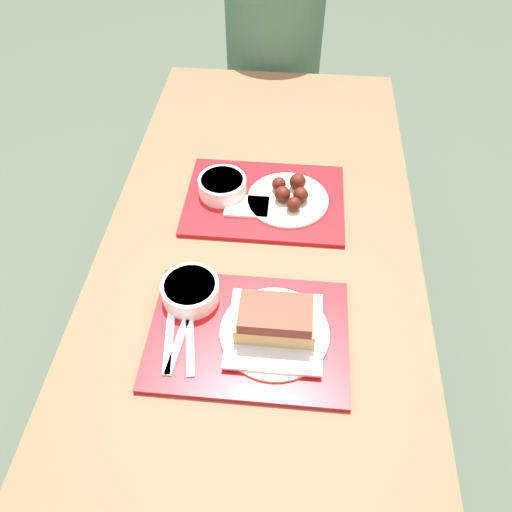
{
  "coord_description": "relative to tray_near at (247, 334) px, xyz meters",
  "views": [
    {
      "loc": [
        0.07,
        -0.78,
        1.65
      ],
      "look_at": [
        -0.0,
        -0.01,
        0.77
      ],
      "focal_mm": 35.0,
      "sensor_mm": 36.0,
      "label": 1
    }
  ],
  "objects": [
    {
      "name": "picnic_table",
      "position": [
        0.0,
        0.2,
        -0.1
      ],
      "size": [
        0.79,
        1.83,
        0.73
      ],
      "color": "brown",
      "rests_on": "ground_plane"
    },
    {
      "name": "plastic_fork_near",
      "position": [
        -0.14,
        -0.03,
        0.01
      ],
      "size": [
        0.03,
        0.17,
        0.0
      ],
      "color": "white",
      "rests_on": "tray_near"
    },
    {
      "name": "bowl_coleslaw_far",
      "position": [
        -0.11,
        0.44,
        0.03
      ],
      "size": [
        0.13,
        0.13,
        0.05
      ],
      "color": "white",
      "rests_on": "tray_far"
    },
    {
      "name": "plastic_knife_near",
      "position": [
        -0.12,
        -0.03,
        0.01
      ],
      "size": [
        0.05,
        0.17,
        0.0
      ],
      "color": "white",
      "rests_on": "tray_near"
    },
    {
      "name": "person_seated_across",
      "position": [
        -0.03,
        1.34,
        0.02
      ],
      "size": [
        0.37,
        0.37,
        0.74
      ],
      "color": "#477051",
      "rests_on": "picnic_bench_far"
    },
    {
      "name": "tray_near",
      "position": [
        0.0,
        0.0,
        0.0
      ],
      "size": [
        0.42,
        0.31,
        0.01
      ],
      "color": "#B21419",
      "rests_on": "picnic_table"
    },
    {
      "name": "wings_plate_far",
      "position": [
        0.07,
        0.42,
        0.02
      ],
      "size": [
        0.22,
        0.22,
        0.05
      ],
      "color": "beige",
      "rests_on": "tray_far"
    },
    {
      "name": "napkin_far",
      "position": [
        -0.04,
        0.39,
        0.01
      ],
      "size": [
        0.11,
        0.08,
        0.01
      ],
      "color": "white",
      "rests_on": "tray_far"
    },
    {
      "name": "picnic_bench_far",
      "position": [
        0.0,
        1.34,
        -0.36
      ],
      "size": [
        0.75,
        0.28,
        0.45
      ],
      "color": "brown",
      "rests_on": "ground_plane"
    },
    {
      "name": "brisket_sandwich_plate",
      "position": [
        0.06,
        0.0,
        0.04
      ],
      "size": [
        0.23,
        0.23,
        0.09
      ],
      "color": "beige",
      "rests_on": "tray_near"
    },
    {
      "name": "ground_plane",
      "position": [
        0.0,
        0.2,
        -0.74
      ],
      "size": [
        12.0,
        12.0,
        0.0
      ],
      "primitive_type": "plane",
      "color": "#424C3D"
    },
    {
      "name": "tray_far",
      "position": [
        0.0,
        0.43,
        0.0
      ],
      "size": [
        0.42,
        0.31,
        0.01
      ],
      "color": "#B21419",
      "rests_on": "picnic_table"
    },
    {
      "name": "condiment_packet",
      "position": [
        -0.01,
        0.07,
        0.01
      ],
      "size": [
        0.04,
        0.03,
        0.01
      ],
      "color": "#3F3F47",
      "rests_on": "tray_near"
    },
    {
      "name": "bowl_coleslaw_near",
      "position": [
        -0.13,
        0.08,
        0.03
      ],
      "size": [
        0.13,
        0.13,
        0.05
      ],
      "color": "white",
      "rests_on": "tray_near"
    },
    {
      "name": "plastic_spoon_near",
      "position": [
        -0.16,
        -0.03,
        0.01
      ],
      "size": [
        0.04,
        0.17,
        0.0
      ],
      "color": "white",
      "rests_on": "tray_near"
    }
  ]
}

